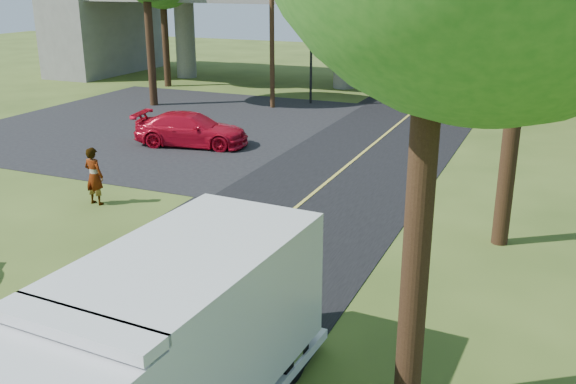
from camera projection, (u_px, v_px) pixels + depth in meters
The scene contains 10 objects.
ground at pixel (106, 364), 12.09m from camera, with size 120.00×120.00×0.00m, color #3B4E1C.
road at pixel (303, 202), 20.80m from camera, with size 7.00×90.00×0.02m, color black.
parking_lot at pixel (159, 124), 31.88m from camera, with size 16.00×18.00×0.01m, color black.
lane_line at pixel (303, 201), 20.79m from camera, with size 0.12×90.00×0.01m, color gold.
overpass at pixel (441, 19), 38.51m from camera, with size 54.00×10.00×7.30m.
traffic_signal at pixel (311, 47), 35.96m from camera, with size 0.18×0.22×5.20m.
utility_pole at pixel (272, 23), 34.33m from camera, with size 1.60×0.26×9.00m.
step_van at pixel (163, 349), 9.70m from camera, with size 2.93×7.10×2.93m.
red_sedan at pixel (192, 129), 27.55m from camera, with size 1.99×4.90×1.42m, color #B90B20.
pedestrian at pixel (94, 176), 20.34m from camera, with size 0.68×0.45×1.87m, color gray.
Camera 1 is at (7.28, -8.22, 6.94)m, focal length 40.00 mm.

